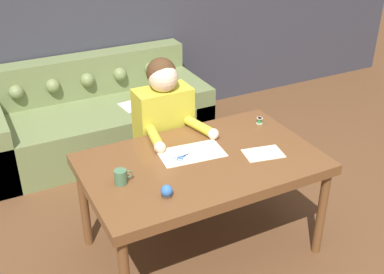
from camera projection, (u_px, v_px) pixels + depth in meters
The scene contains 11 objects.
ground_plane at pixel (184, 252), 3.39m from camera, with size 16.00×16.00×0.00m, color brown.
wall_back at pixel (79, 2), 4.49m from camera, with size 8.00×0.06×2.60m.
dining_table at pixel (202, 169), 3.13m from camera, with size 1.52×0.94×0.73m.
couch at pixel (96, 119), 4.58m from camera, with size 2.03×0.92×0.84m.
person at pixel (164, 134), 3.61m from camera, with size 0.49×0.57×1.22m.
pattern_paper_main at pixel (192, 153), 3.17m from camera, with size 0.45×0.29×0.00m.
pattern_paper_offcut at pixel (263, 153), 3.16m from camera, with size 0.28×0.22×0.00m.
scissors at pixel (183, 157), 3.13m from camera, with size 0.20×0.11×0.01m.
mug at pixel (121, 177), 2.84m from camera, with size 0.11×0.08×0.09m.
thread_spool at pixel (260, 121), 3.54m from camera, with size 0.04×0.04×0.05m.
pin_cushion at pixel (167, 191), 2.73m from camera, with size 0.07×0.07×0.07m.
Camera 1 is at (-1.14, -2.33, 2.33)m, focal length 45.00 mm.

